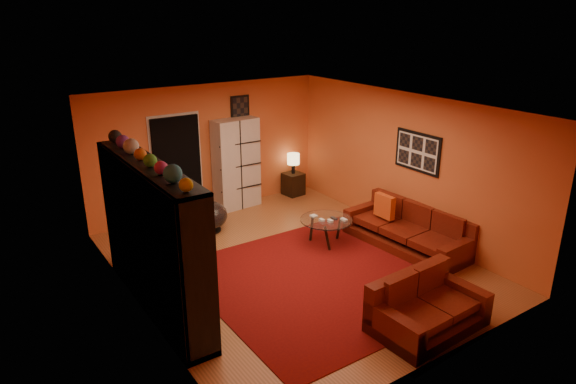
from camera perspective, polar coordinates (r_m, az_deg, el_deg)
floor at (r=8.56m, az=0.39°, el=-7.94°), size 6.00×6.00×0.00m
ceiling at (r=7.71m, az=0.43°, el=9.45°), size 6.00×6.00×0.00m
wall_back at (r=10.55m, az=-8.86°, el=4.78°), size 6.00×0.00×6.00m
wall_front at (r=6.01m, az=16.92°, el=-7.61°), size 6.00×0.00×6.00m
wall_left at (r=7.04m, az=-16.68°, el=-3.50°), size 0.00×6.00×6.00m
wall_right at (r=9.61m, az=12.83°, el=3.06°), size 0.00×6.00×6.00m
rug at (r=8.12m, az=3.81°, el=-9.60°), size 3.60×3.60×0.01m
doorway at (r=10.32m, az=-12.19°, el=2.63°), size 0.95×0.10×2.04m
wall_art_right at (r=9.32m, az=14.21°, el=4.35°), size 0.03×1.00×0.70m
wall_art_back at (r=10.70m, az=-5.36°, el=9.26°), size 0.42×0.03×0.52m
entertainment_unit at (r=7.19m, az=-14.79°, el=-4.96°), size 0.45×3.00×2.10m
tv at (r=7.26m, az=-14.42°, el=-5.38°), size 0.87×0.11×0.50m
sofa at (r=9.33m, az=13.42°, el=-4.16°), size 1.08×2.33×0.85m
loveseat at (r=7.13m, az=14.83°, el=-12.18°), size 1.54×0.96×0.85m
throw_pillow at (r=9.37m, az=10.68°, el=-1.55°), size 0.12×0.42×0.42m
coffee_table at (r=9.10m, az=4.26°, el=-3.33°), size 0.92×0.92×0.46m
storage_cabinet at (r=10.69m, az=-5.77°, el=3.13°), size 0.97×0.49×1.88m
bowl_chair at (r=9.75m, az=-8.83°, el=-2.62°), size 0.71×0.71×0.58m
side_table at (r=11.56m, az=0.58°, el=0.91°), size 0.44×0.44×0.50m
table_lamp at (r=11.39m, az=0.59°, el=3.62°), size 0.27×0.27×0.45m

